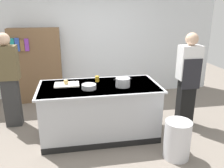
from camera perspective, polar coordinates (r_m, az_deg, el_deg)
ground_plane at (r=4.18m, az=-2.96°, el=-12.20°), size 10.00×10.00×0.00m
back_wall at (r=5.73m, az=-5.94°, el=11.98°), size 6.40×0.12×3.00m
counter_island at (r=3.96m, az=-3.07°, el=-6.39°), size 1.98×0.98×0.90m
cutting_board at (r=3.89m, az=-11.07°, el=-0.13°), size 0.40×0.28×0.02m
onion at (r=3.88m, az=-11.28°, el=0.54°), size 0.08×0.08×0.08m
stock_pot at (r=3.74m, az=2.67°, el=0.43°), size 0.30×0.23×0.14m
mixing_bowl at (r=3.65m, az=-5.68°, el=-0.65°), size 0.23×0.23×0.08m
juice_cup at (r=4.00m, az=-3.68°, el=1.27°), size 0.07×0.07×0.10m
trash_bin at (r=3.59m, az=15.73°, el=-13.01°), size 0.38×0.38×0.58m
person_chef at (r=4.37m, az=18.17°, el=1.36°), size 0.38×0.25×1.72m
person_guest at (r=4.52m, az=-24.03°, el=1.19°), size 0.38×0.24×1.72m
bookshelf at (r=5.58m, az=-18.02°, el=4.26°), size 1.10×0.31×1.70m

